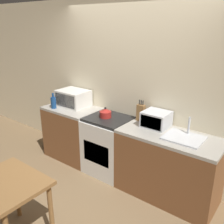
% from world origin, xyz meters
% --- Properties ---
extents(ground_plane, '(16.00, 16.00, 0.00)m').
position_xyz_m(ground_plane, '(0.00, 0.00, 0.00)').
color(ground_plane, brown).
extents(wall_back, '(10.00, 0.06, 2.60)m').
position_xyz_m(wall_back, '(0.00, 1.18, 1.30)').
color(wall_back, beige).
rests_on(wall_back, ground_plane).
extents(counter_left_run, '(0.91, 0.62, 0.90)m').
position_xyz_m(counter_left_run, '(-0.99, 0.84, 0.45)').
color(counter_left_run, brown).
rests_on(counter_left_run, ground_plane).
extents(counter_right_run, '(1.32, 0.62, 0.90)m').
position_xyz_m(counter_right_run, '(0.78, 0.84, 0.45)').
color(counter_right_run, brown).
rests_on(counter_right_run, ground_plane).
extents(stove_range, '(0.66, 0.62, 0.90)m').
position_xyz_m(stove_range, '(-0.21, 0.84, 0.45)').
color(stove_range, silver).
rests_on(stove_range, ground_plane).
extents(kettle, '(0.18, 0.18, 0.16)m').
position_xyz_m(kettle, '(-0.26, 0.83, 0.97)').
color(kettle, maroon).
rests_on(kettle, stove_range).
extents(microwave, '(0.51, 0.40, 0.27)m').
position_xyz_m(microwave, '(-1.04, 0.93, 1.03)').
color(microwave, silver).
rests_on(microwave, counter_left_run).
extents(bottle, '(0.09, 0.09, 0.26)m').
position_xyz_m(bottle, '(-1.21, 0.64, 1.00)').
color(bottle, navy).
rests_on(bottle, counter_left_run).
extents(knife_block, '(0.11, 0.07, 0.31)m').
position_xyz_m(knife_block, '(0.23, 1.03, 1.02)').
color(knife_block, brown).
rests_on(knife_block, counter_right_run).
extents(toaster_oven, '(0.34, 0.32, 0.21)m').
position_xyz_m(toaster_oven, '(0.51, 0.97, 1.01)').
color(toaster_oven, silver).
rests_on(toaster_oven, counter_right_run).
extents(sink_basin, '(0.46, 0.39, 0.24)m').
position_xyz_m(sink_basin, '(0.96, 0.85, 0.92)').
color(sink_basin, silver).
rests_on(sink_basin, counter_right_run).
extents(dining_table, '(0.76, 0.60, 0.76)m').
position_xyz_m(dining_table, '(-0.14, -0.86, 0.63)').
color(dining_table, brown).
rests_on(dining_table, ground_plane).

